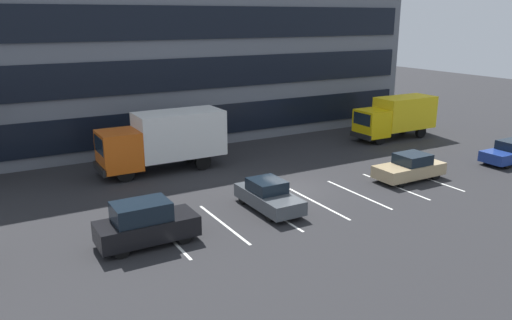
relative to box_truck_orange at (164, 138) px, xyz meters
name	(u,v)px	position (x,y,z in m)	size (l,w,h in m)	color
ground_plane	(291,190)	(4.91, -7.25, -2.11)	(120.00, 120.00, 0.00)	#262628
office_building	(173,46)	(4.91, 10.70, 5.09)	(38.64, 12.92, 14.40)	slate
lot_markings	(317,203)	(4.91, -9.78, -2.11)	(16.94, 5.40, 0.01)	silver
box_truck_orange	(164,138)	(0.00, 0.00, 0.00)	(8.10, 2.68, 3.75)	#D85914
box_truck_yellow_all	(396,116)	(19.39, -0.84, -0.24)	(7.18, 2.38, 3.33)	yellow
suv_black	(146,224)	(-4.58, -10.09, -1.16)	(4.35, 1.84, 1.97)	black
sedan_navy	(511,153)	(20.87, -10.08, -1.39)	(4.26, 1.78, 1.53)	navy
sedan_tan	(410,168)	(12.20, -9.29, -1.36)	(4.47, 1.87, 1.60)	tan
sedan_charcoal	(268,196)	(2.19, -9.21, -1.38)	(1.81, 4.32, 1.55)	#474C51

